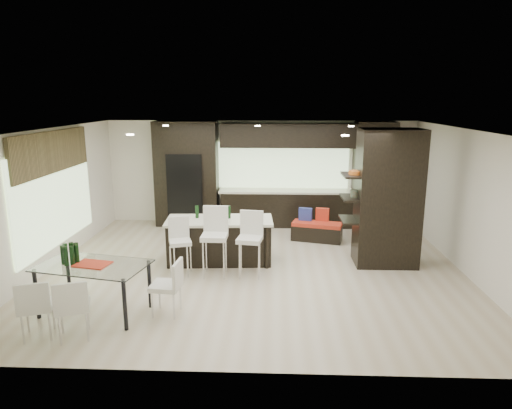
{
  "coord_description": "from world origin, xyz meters",
  "views": [
    {
      "loc": [
        0.37,
        -8.43,
        3.27
      ],
      "look_at": [
        0.0,
        0.6,
        1.15
      ],
      "focal_mm": 32.0,
      "sensor_mm": 36.0,
      "label": 1
    }
  ],
  "objects_px": {
    "dining_table": "(95,289)",
    "chair_near": "(73,310)",
    "kitchen_island": "(220,240)",
    "bench": "(317,231)",
    "floor_vase": "(366,229)",
    "chair_end": "(166,290)",
    "chair_far": "(37,310)",
    "stool_mid": "(215,249)",
    "stool_left": "(181,252)",
    "stool_right": "(250,251)"
  },
  "relations": [
    {
      "from": "bench",
      "to": "floor_vase",
      "type": "relative_size",
      "value": 1.0
    },
    {
      "from": "bench",
      "to": "chair_end",
      "type": "relative_size",
      "value": 1.43
    },
    {
      "from": "chair_end",
      "to": "stool_mid",
      "type": "bearing_deg",
      "value": -13.95
    },
    {
      "from": "stool_left",
      "to": "floor_vase",
      "type": "distance_m",
      "value": 3.89
    },
    {
      "from": "floor_vase",
      "to": "chair_end",
      "type": "distance_m",
      "value": 4.59
    },
    {
      "from": "dining_table",
      "to": "chair_end",
      "type": "xyz_separation_m",
      "value": [
        1.12,
        0.0,
        0.01
      ]
    },
    {
      "from": "stool_mid",
      "to": "chair_end",
      "type": "relative_size",
      "value": 1.31
    },
    {
      "from": "stool_left",
      "to": "floor_vase",
      "type": "xyz_separation_m",
      "value": [
        3.68,
        1.24,
        0.13
      ]
    },
    {
      "from": "stool_left",
      "to": "floor_vase",
      "type": "bearing_deg",
      "value": 0.95
    },
    {
      "from": "dining_table",
      "to": "chair_near",
      "type": "height_order",
      "value": "chair_near"
    },
    {
      "from": "stool_left",
      "to": "chair_near",
      "type": "bearing_deg",
      "value": -130.65
    },
    {
      "from": "kitchen_island",
      "to": "bench",
      "type": "height_order",
      "value": "kitchen_island"
    },
    {
      "from": "stool_left",
      "to": "dining_table",
      "type": "bearing_deg",
      "value": -139.59
    },
    {
      "from": "bench",
      "to": "chair_near",
      "type": "relative_size",
      "value": 1.4
    },
    {
      "from": "floor_vase",
      "to": "chair_end",
      "type": "relative_size",
      "value": 1.44
    },
    {
      "from": "stool_left",
      "to": "chair_end",
      "type": "bearing_deg",
      "value": -104.05
    },
    {
      "from": "stool_right",
      "to": "chair_far",
      "type": "bearing_deg",
      "value": -131.51
    },
    {
      "from": "floor_vase",
      "to": "dining_table",
      "type": "height_order",
      "value": "floor_vase"
    },
    {
      "from": "bench",
      "to": "dining_table",
      "type": "xyz_separation_m",
      "value": [
        -3.77,
        -3.84,
        0.17
      ]
    },
    {
      "from": "bench",
      "to": "chair_far",
      "type": "bearing_deg",
      "value": -118.22
    },
    {
      "from": "floor_vase",
      "to": "dining_table",
      "type": "relative_size",
      "value": 0.7
    },
    {
      "from": "chair_far",
      "to": "dining_table",
      "type": "bearing_deg",
      "value": 37.67
    },
    {
      "from": "floor_vase",
      "to": "dining_table",
      "type": "distance_m",
      "value": 5.5
    },
    {
      "from": "stool_left",
      "to": "stool_right",
      "type": "distance_m",
      "value": 1.3
    },
    {
      "from": "stool_mid",
      "to": "kitchen_island",
      "type": "bearing_deg",
      "value": 91.07
    },
    {
      "from": "kitchen_island",
      "to": "stool_right",
      "type": "relative_size",
      "value": 2.15
    },
    {
      "from": "stool_mid",
      "to": "floor_vase",
      "type": "relative_size",
      "value": 0.92
    },
    {
      "from": "stool_right",
      "to": "chair_near",
      "type": "xyz_separation_m",
      "value": [
        -2.31,
        -2.36,
        -0.08
      ]
    },
    {
      "from": "stool_right",
      "to": "dining_table",
      "type": "distance_m",
      "value": 2.82
    },
    {
      "from": "bench",
      "to": "chair_near",
      "type": "bearing_deg",
      "value": -114.58
    },
    {
      "from": "kitchen_island",
      "to": "chair_near",
      "type": "xyz_separation_m",
      "value": [
        -1.66,
        -3.14,
        -0.03
      ]
    },
    {
      "from": "stool_left",
      "to": "chair_near",
      "type": "height_order",
      "value": "stool_left"
    },
    {
      "from": "stool_mid",
      "to": "bench",
      "type": "height_order",
      "value": "stool_mid"
    },
    {
      "from": "bench",
      "to": "dining_table",
      "type": "height_order",
      "value": "dining_table"
    },
    {
      "from": "stool_right",
      "to": "chair_far",
      "type": "distance_m",
      "value": 3.68
    },
    {
      "from": "stool_mid",
      "to": "bench",
      "type": "distance_m",
      "value": 3.1
    },
    {
      "from": "chair_far",
      "to": "chair_end",
      "type": "height_order",
      "value": "chair_far"
    },
    {
      "from": "bench",
      "to": "dining_table",
      "type": "bearing_deg",
      "value": -119.73
    },
    {
      "from": "dining_table",
      "to": "chair_end",
      "type": "height_order",
      "value": "chair_end"
    },
    {
      "from": "chair_near",
      "to": "kitchen_island",
      "type": "bearing_deg",
      "value": 41.43
    },
    {
      "from": "bench",
      "to": "stool_mid",
      "type": "bearing_deg",
      "value": -118.31
    },
    {
      "from": "stool_right",
      "to": "bench",
      "type": "distance_m",
      "value": 2.68
    },
    {
      "from": "dining_table",
      "to": "bench",
      "type": "bearing_deg",
      "value": 57.43
    },
    {
      "from": "floor_vase",
      "to": "chair_end",
      "type": "height_order",
      "value": "floor_vase"
    },
    {
      "from": "floor_vase",
      "to": "chair_end",
      "type": "bearing_deg",
      "value": -141.29
    },
    {
      "from": "kitchen_island",
      "to": "chair_far",
      "type": "bearing_deg",
      "value": -128.6
    },
    {
      "from": "stool_mid",
      "to": "chair_far",
      "type": "xyz_separation_m",
      "value": [
        -2.17,
        -2.35,
        -0.13
      ]
    },
    {
      "from": "kitchen_island",
      "to": "chair_far",
      "type": "height_order",
      "value": "kitchen_island"
    },
    {
      "from": "stool_mid",
      "to": "bench",
      "type": "bearing_deg",
      "value": 48.05
    },
    {
      "from": "floor_vase",
      "to": "chair_near",
      "type": "bearing_deg",
      "value": -142.27
    }
  ]
}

